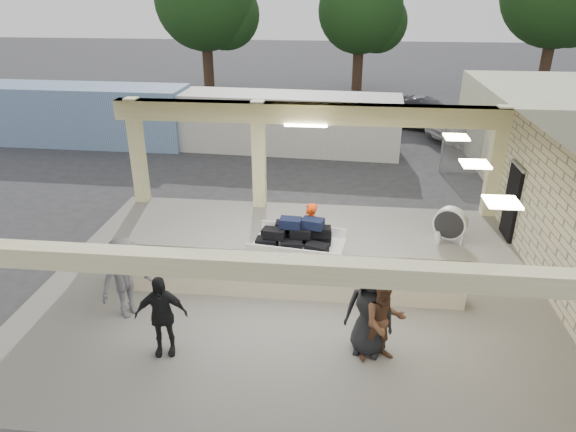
# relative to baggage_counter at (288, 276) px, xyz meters

# --- Properties ---
(ground) EXTENTS (120.00, 120.00, 0.00)m
(ground) POSITION_rel_baggage_counter_xyz_m (0.00, 0.50, -0.59)
(ground) COLOR #2B2B2D
(ground) RESTS_ON ground
(pavilion) EXTENTS (12.01, 10.00, 3.55)m
(pavilion) POSITION_rel_baggage_counter_xyz_m (0.21, 1.16, 0.76)
(pavilion) COLOR slate
(pavilion) RESTS_ON ground
(baggage_counter) EXTENTS (8.20, 0.58, 0.98)m
(baggage_counter) POSITION_rel_baggage_counter_xyz_m (0.00, 0.00, 0.00)
(baggage_counter) COLOR beige
(baggage_counter) RESTS_ON pavilion
(luggage_cart) EXTENTS (2.47, 1.72, 1.34)m
(luggage_cart) POSITION_rel_baggage_counter_xyz_m (0.06, 1.36, 0.24)
(luggage_cart) COLOR white
(luggage_cart) RESTS_ON pavilion
(drum_fan) EXTENTS (0.97, 0.66, 1.02)m
(drum_fan) POSITION_rel_baggage_counter_xyz_m (4.24, 3.23, 0.06)
(drum_fan) COLOR white
(drum_fan) RESTS_ON pavilion
(baggage_handler) EXTENTS (0.35, 0.61, 1.65)m
(baggage_handler) POSITION_rel_baggage_counter_xyz_m (0.37, 1.64, 0.34)
(baggage_handler) COLOR red
(baggage_handler) RESTS_ON pavilion
(passenger_a) EXTENTS (0.93, 0.60, 1.76)m
(passenger_a) POSITION_rel_baggage_counter_xyz_m (2.03, -2.07, 0.39)
(passenger_a) COLOR brown
(passenger_a) RESTS_ON pavilion
(passenger_b) EXTENTS (1.06, 0.55, 1.72)m
(passenger_b) POSITION_rel_baggage_counter_xyz_m (-2.23, -2.32, 0.37)
(passenger_b) COLOR black
(passenger_b) RESTS_ON pavilion
(passenger_c) EXTENTS (1.03, 1.23, 1.87)m
(passenger_c) POSITION_rel_baggage_counter_xyz_m (-3.41, -1.16, 0.45)
(passenger_c) COLOR #56555B
(passenger_c) RESTS_ON pavilion
(passenger_d) EXTENTS (1.01, 0.60, 1.93)m
(passenger_d) POSITION_rel_baggage_counter_xyz_m (1.77, -1.86, 0.48)
(passenger_d) COLOR black
(passenger_d) RESTS_ON pavilion
(car_white_a) EXTENTS (6.22, 4.50, 1.61)m
(car_white_a) POSITION_rel_baggage_counter_xyz_m (7.97, 14.35, 0.22)
(car_white_a) COLOR silver
(car_white_a) RESTS_ON ground
(car_white_b) EXTENTS (4.78, 2.07, 1.47)m
(car_white_b) POSITION_rel_baggage_counter_xyz_m (11.79, 14.88, 0.15)
(car_white_b) COLOR silver
(car_white_b) RESTS_ON ground
(car_dark) EXTENTS (4.92, 3.29, 1.55)m
(car_dark) POSITION_rel_baggage_counter_xyz_m (5.19, 16.16, 0.19)
(car_dark) COLOR black
(car_dark) RESTS_ON ground
(container_white) EXTENTS (11.53, 2.98, 2.47)m
(container_white) POSITION_rel_baggage_counter_xyz_m (-2.13, 11.86, 0.65)
(container_white) COLOR silver
(container_white) RESTS_ON ground
(container_blue) EXTENTS (10.15, 2.64, 2.63)m
(container_blue) POSITION_rel_baggage_counter_xyz_m (-10.99, 12.00, 0.73)
(container_blue) COLOR #7994C1
(container_blue) RESTS_ON ground
(tree_left) EXTENTS (6.60, 6.30, 9.00)m
(tree_left) POSITION_rel_baggage_counter_xyz_m (-7.68, 24.66, 5.00)
(tree_left) COLOR #382619
(tree_left) RESTS_ON ground
(tree_mid) EXTENTS (6.00, 5.60, 8.00)m
(tree_mid) POSITION_rel_baggage_counter_xyz_m (2.32, 26.66, 4.38)
(tree_mid) COLOR #382619
(tree_mid) RESTS_ON ground
(adjacent_building) EXTENTS (6.00, 8.00, 3.20)m
(adjacent_building) POSITION_rel_baggage_counter_xyz_m (9.50, 10.50, 1.01)
(adjacent_building) COLOR beige
(adjacent_building) RESTS_ON ground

